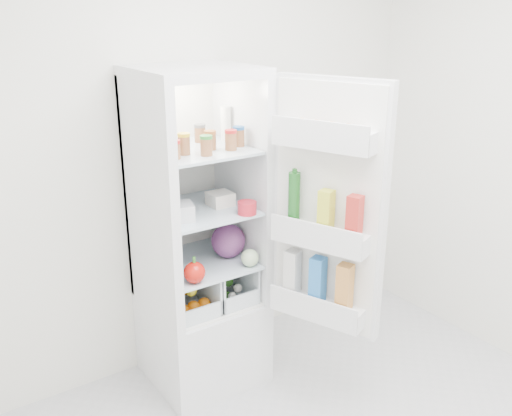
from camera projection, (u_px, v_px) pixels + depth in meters
room_walls at (402, 148)px, 2.07m from camera, size 3.02×3.02×2.61m
refrigerator at (197, 270)px, 3.24m from camera, size 0.60×0.60×1.80m
shelf_low at (201, 262)px, 3.17m from camera, size 0.49×0.53×0.01m
shelf_mid at (200, 209)px, 3.06m from camera, size 0.49×0.53×0.02m
shelf_top at (198, 149)px, 2.95m from camera, size 0.49×0.53×0.02m
crisper_left at (183, 289)px, 3.14m from camera, size 0.23×0.46×0.22m
crisper_right at (221, 277)px, 3.27m from camera, size 0.23×0.46×0.22m
condiment_jars at (201, 142)px, 2.89m from camera, size 0.46×0.34×0.08m
squeeze_bottle at (226, 124)px, 3.09m from camera, size 0.06×0.06×0.19m
tub_white at (180, 212)px, 2.88m from camera, size 0.17×0.17×0.09m
tub_cream at (220, 199)px, 3.09m from camera, size 0.13×0.13×0.07m
tin_red at (247, 208)px, 2.96m from camera, size 0.13×0.13×0.07m
foil_tray at (169, 208)px, 3.00m from camera, size 0.17×0.13×0.04m
red_cabbage at (228, 241)px, 3.19m from camera, size 0.19×0.19×0.19m
bell_pepper at (194, 273)px, 2.89m from camera, size 0.11×0.11×0.11m
mushroom_bowl at (167, 256)px, 3.13m from camera, size 0.21×0.21×0.08m
salad_bag at (250, 258)px, 3.08m from camera, size 0.10×0.10×0.10m
citrus_pile at (187, 297)px, 3.10m from camera, size 0.20×0.24×0.16m
veg_pile at (222, 285)px, 3.29m from camera, size 0.16×0.30×0.10m
fridge_door at (326, 216)px, 2.84m from camera, size 0.36×0.58×1.30m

